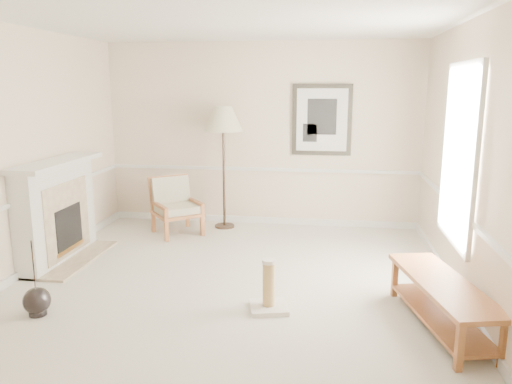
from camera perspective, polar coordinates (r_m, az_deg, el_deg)
ground at (r=5.71m, az=-3.18°, el=-10.85°), size 5.50×5.50×0.00m
room at (r=5.32m, az=-1.77°, el=8.23°), size 5.04×5.54×2.92m
fireplace at (r=6.87m, az=-21.73°, el=-2.11°), size 0.64×1.64×1.31m
floor_vase at (r=5.46m, az=-23.76°, el=-11.39°), size 0.27×0.27×0.78m
armchair at (r=7.73m, az=-9.28°, el=-1.25°), size 0.93×0.94×0.86m
floor_lamp at (r=7.74m, az=-3.77°, el=7.95°), size 0.62×0.62×1.91m
bench at (r=5.03m, az=20.48°, el=-11.15°), size 0.82×1.66×0.45m
scratching_post at (r=5.12m, az=1.45°, el=-11.56°), size 0.45×0.45×0.53m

